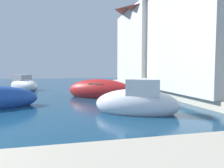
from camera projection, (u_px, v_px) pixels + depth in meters
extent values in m
cube|color=#BCB29E|center=(214.00, 95.00, 14.29)|extent=(6.00, 32.00, 0.50)
ellipsoid|color=#B21E1E|center=(100.00, 91.00, 14.79)|extent=(4.97, 4.37, 1.64)
cube|color=brown|center=(100.00, 83.00, 14.75)|extent=(1.65, 1.75, 0.08)
ellipsoid|color=white|center=(24.00, 86.00, 20.02)|extent=(3.64, 4.11, 1.36)
cube|color=gray|center=(22.00, 78.00, 20.17)|extent=(1.90, 2.04, 0.63)
ellipsoid|color=white|center=(137.00, 105.00, 9.47)|extent=(4.04, 3.08, 1.40)
cube|color=white|center=(143.00, 87.00, 9.35)|extent=(1.80, 1.68, 0.73)
cube|color=white|center=(163.00, 47.00, 21.25)|extent=(5.03, 7.96, 7.37)
pyramid|color=brown|center=(163.00, 5.00, 20.96)|extent=(5.33, 8.44, 0.90)
cube|color=beige|center=(153.00, 47.00, 23.54)|extent=(5.89, 8.32, 7.71)
pyramid|color=brown|center=(153.00, 7.00, 23.23)|extent=(6.24, 8.81, 1.06)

